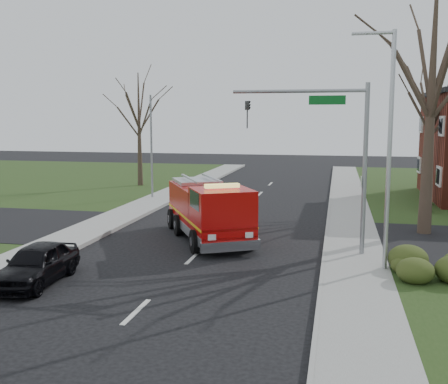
# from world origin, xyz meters

# --- Properties ---
(ground) EXTENTS (120.00, 120.00, 0.00)m
(ground) POSITION_xyz_m (0.00, 0.00, 0.00)
(ground) COLOR black
(ground) RESTS_ON ground
(sidewalk_right) EXTENTS (2.40, 80.00, 0.15)m
(sidewalk_right) POSITION_xyz_m (6.20, 0.00, 0.07)
(sidewalk_right) COLOR gray
(sidewalk_right) RESTS_ON ground
(sidewalk_left) EXTENTS (2.40, 80.00, 0.15)m
(sidewalk_left) POSITION_xyz_m (-6.20, 0.00, 0.07)
(sidewalk_left) COLOR gray
(sidewalk_left) RESTS_ON ground
(health_center_sign) EXTENTS (0.12, 2.00, 1.40)m
(health_center_sign) POSITION_xyz_m (10.50, 12.50, 0.88)
(health_center_sign) COLOR #521313
(health_center_sign) RESTS_ON ground
(hedge_corner) EXTENTS (2.80, 2.00, 0.90)m
(hedge_corner) POSITION_xyz_m (9.00, -1.00, 0.58)
(hedge_corner) COLOR #2F4017
(hedge_corner) RESTS_ON lawn_right
(bare_tree_near) EXTENTS (6.00, 6.00, 12.00)m
(bare_tree_near) POSITION_xyz_m (9.50, 6.00, 7.41)
(bare_tree_near) COLOR #3F3225
(bare_tree_near) RESTS_ON ground
(bare_tree_far) EXTENTS (5.25, 5.25, 10.50)m
(bare_tree_far) POSITION_xyz_m (11.00, 15.00, 6.49)
(bare_tree_far) COLOR #3F3225
(bare_tree_far) RESTS_ON ground
(bare_tree_left) EXTENTS (4.50, 4.50, 9.00)m
(bare_tree_left) POSITION_xyz_m (-10.00, 20.00, 5.56)
(bare_tree_left) COLOR #3F3225
(bare_tree_left) RESTS_ON ground
(traffic_signal_mast) EXTENTS (5.29, 0.18, 6.80)m
(traffic_signal_mast) POSITION_xyz_m (5.21, 1.50, 4.71)
(traffic_signal_mast) COLOR gray
(traffic_signal_mast) RESTS_ON ground
(streetlight_pole) EXTENTS (1.48, 0.16, 8.40)m
(streetlight_pole) POSITION_xyz_m (7.14, -0.50, 4.55)
(streetlight_pole) COLOR #B7BABF
(streetlight_pole) RESTS_ON ground
(utility_pole_far) EXTENTS (0.14, 0.14, 7.00)m
(utility_pole_far) POSITION_xyz_m (-6.80, 14.00, 3.50)
(utility_pole_far) COLOR gray
(utility_pole_far) RESTS_ON ground
(fire_engine) EXTENTS (5.39, 7.24, 2.80)m
(fire_engine) POSITION_xyz_m (-0.16, 3.21, 1.27)
(fire_engine) COLOR #B00908
(fire_engine) RESTS_ON ground
(parked_car_maroon) EXTENTS (1.79, 4.01, 1.34)m
(parked_car_maroon) POSITION_xyz_m (-4.20, -4.23, 0.67)
(parked_car_maroon) COLOR black
(parked_car_maroon) RESTS_ON ground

